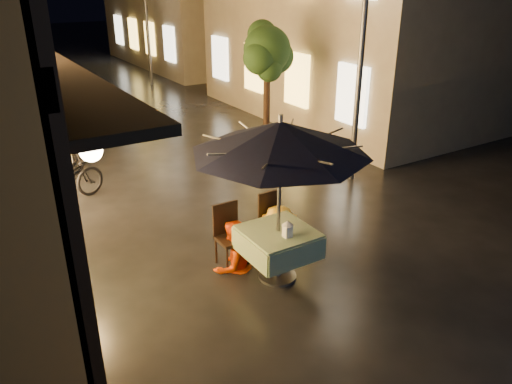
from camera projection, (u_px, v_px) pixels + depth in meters
ground at (293, 256)px, 7.93m from camera, size 90.00×90.00×0.00m
street_tree at (267, 53)px, 11.64m from camera, size 1.43×1.20×3.15m
streetlamp_near at (362, 40)px, 9.77m from camera, size 0.36×0.36×4.23m
streetlamp_far at (146, 8)px, 19.11m from camera, size 0.36×0.36×4.23m
cafe_table at (278, 242)px, 7.14m from camera, size 0.99×0.99×0.78m
patio_umbrella at (280, 138)px, 6.51m from camera, size 2.44×2.44×2.46m
cafe_chair_left at (229, 232)px, 7.54m from camera, size 0.42×0.42×0.97m
cafe_chair_right at (273, 219)px, 7.92m from camera, size 0.42×0.42×0.97m
table_lantern at (288, 228)px, 6.83m from camera, size 0.16×0.16×0.25m
person_orange at (232, 223)px, 7.33m from camera, size 0.84×0.72×1.50m
person_yellow at (279, 208)px, 7.71m from camera, size 1.13×0.82×1.57m
bicycle_0 at (62, 182)px, 9.50m from camera, size 1.89×1.24×0.94m
bicycle_1 at (51, 160)px, 10.50m from camera, size 1.74×1.12×1.01m
bicycle_2 at (34, 155)px, 10.90m from camera, size 1.87×0.72×0.97m
bicycle_3 at (35, 145)px, 11.57m from camera, size 1.61×0.52×0.95m
bicycle_4 at (32, 140)px, 11.89m from camera, size 1.96×1.30×0.97m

